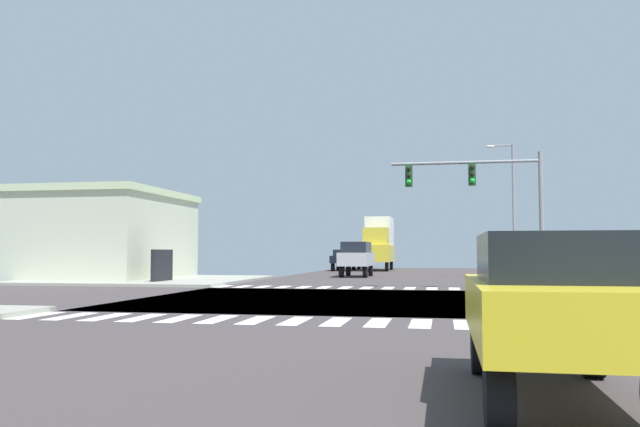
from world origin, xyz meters
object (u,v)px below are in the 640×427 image
traffic_signal_mast (480,188)px  box_truck_farside_1 (379,242)px  sedan_nearside_1 (552,301)px  sedan_leading_2 (343,258)px  suv_middle_3 (353,255)px  street_lamp (510,198)px  suv_trailing_2 (356,256)px  bank_building (72,235)px

traffic_signal_mast → box_truck_farside_1: bearing=104.5°
sedan_nearside_1 → sedan_leading_2: bearing=101.5°
traffic_signal_mast → suv_middle_3: bearing=107.4°
street_lamp → sedan_leading_2: (-13.02, 14.04, -4.01)m
street_lamp → suv_trailing_2: bearing=177.8°
suv_trailing_2 → street_lamp: bearing=177.8°
sedan_nearside_1 → suv_middle_3: 56.11m
sedan_leading_2 → suv_trailing_2: suv_trailing_2 is taller
street_lamp → suv_trailing_2: size_ratio=1.88×
bank_building → suv_trailing_2: size_ratio=3.11×
sedan_nearside_1 → suv_middle_3: size_ratio=0.93×
box_truck_farside_1 → suv_trailing_2: (0.00, -15.22, -1.17)m
box_truck_farside_1 → street_lamp: bearing=122.7°
traffic_signal_mast → sedan_leading_2: size_ratio=1.55×
traffic_signal_mast → street_lamp: 13.37m
street_lamp → sedan_leading_2: size_ratio=2.01×
sedan_nearside_1 → sedan_leading_2: (-10.00, 49.00, 0.00)m
suv_middle_3 → sedan_leading_2: bearing=90.0°
bank_building → sedan_leading_2: (13.65, 20.96, -1.57)m
sedan_nearside_1 → traffic_signal_mast: bearing=88.9°
box_truck_farside_1 → suv_trailing_2: box_truck_farside_1 is taller
traffic_signal_mast → bank_building: bearing=165.6°
box_truck_farside_1 → sedan_leading_2: (-3.00, -1.57, -1.45)m
sedan_nearside_1 → sedan_leading_2: size_ratio=1.00×
traffic_signal_mast → sedan_nearside_1: bearing=-91.1°
street_lamp → suv_middle_3: 24.36m
sedan_nearside_1 → sedan_leading_2: 50.01m
sedan_nearside_1 → suv_trailing_2: size_ratio=0.93×
street_lamp → suv_trailing_2: street_lamp is taller
traffic_signal_mast → sedan_nearside_1: traffic_signal_mast is taller
box_truck_farside_1 → sedan_leading_2: bearing=27.6°
traffic_signal_mast → box_truck_farside_1: 29.72m
traffic_signal_mast → suv_trailing_2: traffic_signal_mast is taller
bank_building → box_truck_farside_1: bank_building is taller
suv_trailing_2 → suv_middle_3: same height
bank_building → sedan_nearside_1: size_ratio=3.33×
suv_middle_3 → sedan_nearside_1: bearing=100.3°
traffic_signal_mast → sedan_leading_2: bearing=111.0°
bank_building → suv_middle_3: (13.65, 27.17, -1.29)m
sedan_leading_2 → box_truck_farside_1: bearing=-152.4°
suv_middle_3 → bank_building: bearing=63.3°
bank_building → box_truck_farside_1: size_ratio=1.99×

